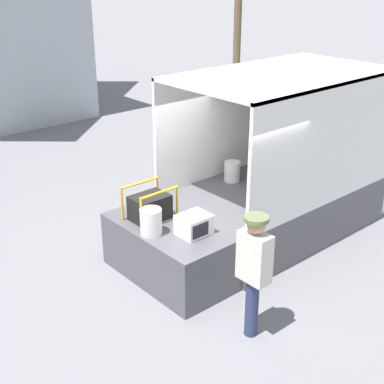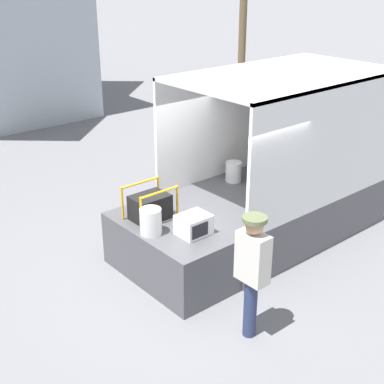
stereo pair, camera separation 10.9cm
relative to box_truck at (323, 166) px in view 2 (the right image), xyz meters
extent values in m
plane|color=slate|center=(-3.29, 0.00, -0.95)|extent=(160.00, 160.00, 0.00)
cube|color=white|center=(1.48, 0.00, 0.19)|extent=(1.81, 2.07, 2.30)
cube|color=#4C4C51|center=(-1.36, 0.00, -0.50)|extent=(3.87, 2.25, 0.91)
cube|color=white|center=(-1.36, 1.10, 0.98)|extent=(3.87, 0.06, 2.06)
cube|color=white|center=(-1.36, -1.10, 0.98)|extent=(3.87, 0.06, 2.06)
cube|color=white|center=(0.55, 0.00, 0.98)|extent=(0.06, 2.25, 2.06)
cube|color=white|center=(-1.36, 0.00, 1.98)|extent=(3.87, 2.25, 0.06)
cylinder|color=silver|center=(-1.83, 0.67, 0.14)|extent=(0.30, 0.30, 0.37)
cube|color=olive|center=(-1.22, -0.52, 0.14)|extent=(0.44, 0.32, 0.36)
cube|color=olive|center=(-1.59, -0.68, 0.08)|extent=(0.44, 0.32, 0.25)
cube|color=#B2A893|center=(-0.21, 0.47, 0.11)|extent=(0.44, 0.32, 0.30)
cube|color=#4C4C51|center=(-3.88, 0.00, -0.50)|extent=(1.17, 2.14, 0.91)
cube|color=white|center=(-3.77, -0.47, 0.11)|extent=(0.47, 0.40, 0.31)
cube|color=black|center=(-3.82, -0.67, 0.11)|extent=(0.30, 0.01, 0.21)
cube|color=black|center=(-3.96, 0.38, 0.16)|extent=(0.59, 0.43, 0.40)
cylinder|color=slate|center=(-3.72, 0.38, 0.18)|extent=(0.22, 0.24, 0.24)
cylinder|color=orange|center=(-4.31, 0.13, 0.24)|extent=(0.04, 0.04, 0.56)
cylinder|color=orange|center=(-3.61, 0.13, 0.24)|extent=(0.04, 0.04, 0.56)
cylinder|color=orange|center=(-4.31, 0.64, 0.24)|extent=(0.04, 0.04, 0.56)
cylinder|color=orange|center=(-3.61, 0.64, 0.24)|extent=(0.04, 0.04, 0.56)
cylinder|color=orange|center=(-3.96, 0.13, 0.50)|extent=(0.70, 0.04, 0.04)
cylinder|color=orange|center=(-3.96, 0.64, 0.50)|extent=(0.70, 0.04, 0.04)
cylinder|color=silver|center=(-4.25, -0.04, 0.16)|extent=(0.33, 0.33, 0.41)
cylinder|color=navy|center=(-3.97, -1.88, -0.52)|extent=(0.18, 0.18, 0.87)
cube|color=beige|center=(-3.97, -1.88, 0.26)|extent=(0.24, 0.44, 0.69)
sphere|color=tan|center=(-3.97, -1.88, 0.72)|extent=(0.24, 0.24, 0.24)
cylinder|color=#606B47|center=(-3.97, -1.88, 0.81)|extent=(0.32, 0.32, 0.06)
camera|label=1|loc=(-8.48, -5.85, 3.75)|focal=50.00mm
camera|label=2|loc=(-8.40, -5.92, 3.75)|focal=50.00mm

